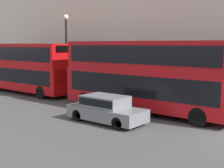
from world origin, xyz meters
TOP-DOWN VIEW (x-y plane):
  - bus_leading at (1.60, 6.42)m, footprint 2.59×11.12m
  - bus_second_in_queue at (1.60, 18.84)m, footprint 2.59×10.77m
  - car_dark_sedan at (-1.80, 6.70)m, footprint 1.82×4.35m
  - street_lamp at (3.37, 15.34)m, footprint 0.44×0.44m
  - pedestrian at (4.47, 5.53)m, footprint 0.36×0.36m

SIDE VIEW (x-z plane):
  - car_dark_sedan at x=-1.80m, z-range 0.04..1.48m
  - pedestrian at x=4.47m, z-range -0.07..1.60m
  - bus_second_in_queue at x=1.60m, z-range 0.22..4.42m
  - bus_leading at x=1.60m, z-range 0.23..4.58m
  - street_lamp at x=3.37m, z-range 0.77..7.32m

